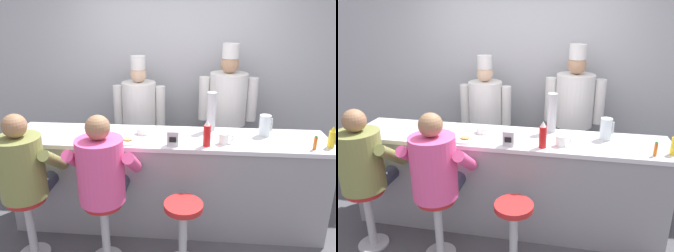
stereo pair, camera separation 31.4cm
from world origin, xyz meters
TOP-DOWN VIEW (x-y plane):
  - ground_plane at (0.00, 0.00)m, footprint 20.00×20.00m
  - wall_back at (0.00, 1.57)m, footprint 10.00×0.06m
  - diner_counter at (0.00, 0.31)m, footprint 3.12×0.63m
  - ketchup_bottle_red at (0.38, 0.11)m, footprint 0.07×0.07m
  - mustard_bottle_yellow at (1.49, 0.17)m, footprint 0.06×0.06m
  - hot_sauce_bottle_orange at (1.33, 0.11)m, footprint 0.03×0.03m
  - water_pitcher_clear at (0.95, 0.42)m, footprint 0.13×0.11m
  - breakfast_plate at (-0.36, 0.14)m, footprint 0.22×0.22m
  - cereal_bowl at (-0.24, 0.38)m, footprint 0.15×0.15m
  - coffee_mug_white at (0.54, 0.18)m, footprint 0.14×0.09m
  - cup_stack_steel at (0.43, 0.53)m, footprint 0.10×0.10m
  - napkin_dispenser_chrome at (0.07, 0.09)m, footprint 0.10×0.06m
  - diner_seated_olive at (-1.19, -0.27)m, footprint 0.59×0.58m
  - diner_seated_pink at (-0.50, -0.27)m, footprint 0.59×0.59m
  - empty_stool_round at (0.19, -0.30)m, footprint 0.33×0.33m
  - cook_in_whites_near at (-0.43, 1.18)m, footprint 0.64×0.41m
  - cook_in_whites_far at (0.65, 1.23)m, footprint 0.70×0.45m

SIDE VIEW (x-z plane):
  - ground_plane at x=0.00m, z-range 0.00..0.00m
  - empty_stool_round at x=0.19m, z-range 0.11..0.73m
  - diner_counter at x=0.00m, z-range 0.00..0.98m
  - diner_seated_olive at x=-1.19m, z-range 0.16..1.53m
  - diner_seated_pink at x=-0.50m, z-range 0.16..1.54m
  - cook_in_whites_near at x=-0.43m, z-range 0.08..1.73m
  - cook_in_whites_far at x=0.65m, z-range 0.09..1.88m
  - breakfast_plate at x=-0.36m, z-range 0.97..1.02m
  - cereal_bowl at x=-0.24m, z-range 0.98..1.04m
  - coffee_mug_white at x=0.54m, z-range 0.98..1.08m
  - hot_sauce_bottle_orange at x=1.33m, z-range 0.98..1.11m
  - napkin_dispenser_chrome at x=0.07m, z-range 0.98..1.12m
  - mustard_bottle_yellow at x=1.49m, z-range 0.97..1.17m
  - water_pitcher_clear at x=0.95m, z-range 0.98..1.19m
  - ketchup_bottle_red at x=0.38m, z-range 0.97..1.22m
  - cup_stack_steel at x=0.43m, z-range 0.98..1.38m
  - wall_back at x=0.00m, z-range 0.00..2.70m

